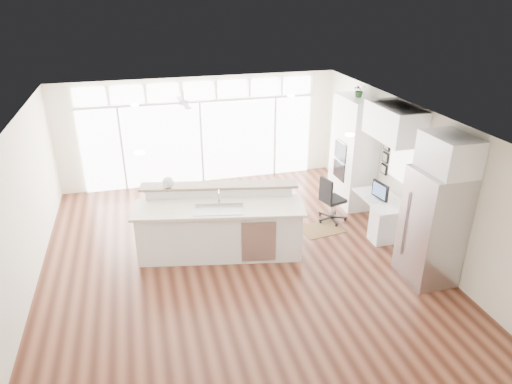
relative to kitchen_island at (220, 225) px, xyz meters
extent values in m
cube|color=#431F14|center=(0.23, -0.30, -0.63)|extent=(7.00, 8.00, 0.02)
cube|color=white|center=(0.23, -0.30, 2.08)|extent=(7.00, 8.00, 0.02)
cube|color=white|center=(0.23, 3.70, 0.73)|extent=(7.00, 0.04, 2.70)
cube|color=white|center=(0.23, -4.30, 0.73)|extent=(7.00, 0.04, 2.70)
cube|color=white|center=(-3.27, -0.30, 0.73)|extent=(0.04, 8.00, 2.70)
cube|color=white|center=(3.73, -0.30, 0.73)|extent=(0.04, 8.00, 2.70)
cube|color=white|center=(0.23, 3.64, 0.43)|extent=(5.80, 0.06, 2.08)
cube|color=white|center=(0.23, 3.64, 1.76)|extent=(5.90, 0.06, 0.40)
cube|color=white|center=(3.69, 0.00, 0.93)|extent=(0.04, 0.85, 0.85)
cube|color=silver|center=(-0.27, 2.50, 1.86)|extent=(1.16, 1.16, 0.32)
cube|color=white|center=(0.23, -0.10, 2.06)|extent=(3.40, 3.00, 0.02)
cube|color=white|center=(3.40, 1.50, 0.63)|extent=(0.64, 1.20, 2.50)
cube|color=white|center=(3.36, 0.00, -0.24)|extent=(0.72, 1.30, 0.76)
cube|color=white|center=(3.40, 0.00, 1.73)|extent=(0.64, 1.30, 0.64)
cube|color=#ADACB1|center=(3.34, -1.65, 0.38)|extent=(0.76, 0.90, 2.00)
cube|color=white|center=(3.40, -1.65, 1.68)|extent=(0.64, 0.90, 0.60)
cube|color=black|center=(3.69, 0.62, 0.78)|extent=(0.06, 0.22, 0.80)
cube|color=white|center=(0.00, 0.00, 0.00)|extent=(3.30, 1.78, 1.24)
cube|color=#3E2813|center=(2.23, 0.39, -0.62)|extent=(0.93, 0.73, 0.01)
cube|color=black|center=(2.61, 0.73, -0.12)|extent=(0.63, 0.61, 1.01)
sphere|color=silver|center=(-0.85, 0.58, 0.73)|extent=(0.27, 0.27, 0.22)
cube|color=black|center=(3.28, 0.00, 0.33)|extent=(0.15, 0.47, 0.38)
cube|color=silver|center=(3.11, 0.00, 0.15)|extent=(0.14, 0.32, 0.02)
imported|color=#255424|center=(3.40, 1.50, 1.99)|extent=(0.27, 0.30, 0.23)
camera|label=1|loc=(-1.28, -7.40, 4.11)|focal=32.00mm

